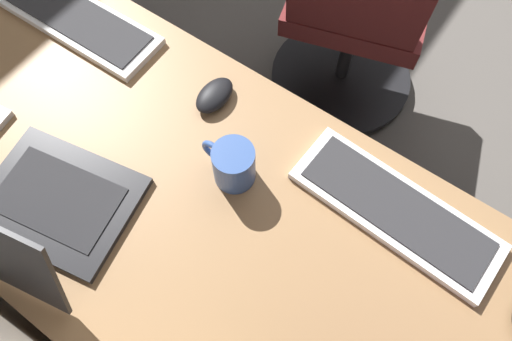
% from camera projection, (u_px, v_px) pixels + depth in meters
% --- Properties ---
extents(desk, '(2.12, 0.68, 0.73)m').
position_uv_depth(desk, '(242.00, 249.00, 0.97)').
color(desk, '#936D47').
rests_on(desk, ground).
extents(drawer_pedestal, '(0.40, 0.51, 0.69)m').
position_uv_depth(drawer_pedestal, '(199.00, 262.00, 1.28)').
color(drawer_pedestal, '#936D47').
rests_on(drawer_pedestal, ground).
extents(laptop_left, '(0.35, 0.34, 0.23)m').
position_uv_depth(laptop_left, '(32.00, 217.00, 0.88)').
color(laptop_left, black).
rests_on(laptop_left, desk).
extents(keyboard_main, '(0.43, 0.16, 0.02)m').
position_uv_depth(keyboard_main, '(395.00, 210.00, 0.93)').
color(keyboard_main, silver).
rests_on(keyboard_main, desk).
extents(keyboard_spare, '(0.42, 0.15, 0.02)m').
position_uv_depth(keyboard_spare, '(79.00, 21.00, 1.14)').
color(keyboard_spare, silver).
rests_on(keyboard_spare, desk).
extents(mouse_spare, '(0.06, 0.10, 0.03)m').
position_uv_depth(mouse_spare, '(215.00, 95.00, 1.04)').
color(mouse_spare, black).
rests_on(mouse_spare, desk).
extents(coffee_mug, '(0.12, 0.08, 0.10)m').
position_uv_depth(coffee_mug, '(233.00, 164.00, 0.93)').
color(coffee_mug, '#335193').
rests_on(coffee_mug, desk).
extents(office_chair, '(0.56, 0.60, 0.97)m').
position_uv_depth(office_chair, '(356.00, 14.00, 1.53)').
color(office_chair, maroon).
rests_on(office_chair, ground).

